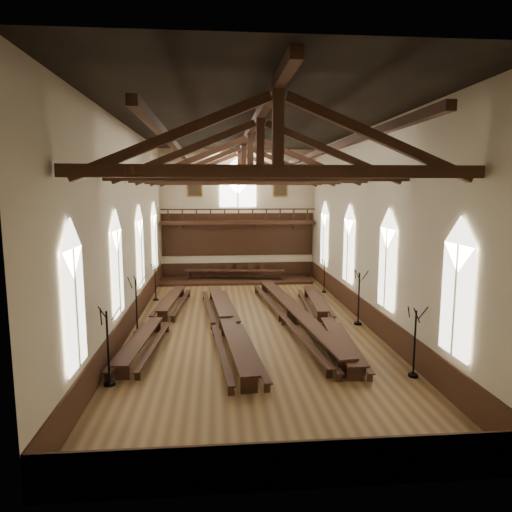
{
  "coord_description": "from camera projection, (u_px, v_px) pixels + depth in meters",
  "views": [
    {
      "loc": [
        -1.69,
        -22.56,
        6.9
      ],
      "look_at": [
        0.41,
        1.5,
        3.39
      ],
      "focal_mm": 32.0,
      "sensor_mm": 36.0,
      "label": 1
    }
  ],
  "objects": [
    {
      "name": "candelabrum_right_far",
      "position": [
        324.0,
        282.0,
        30.85
      ],
      "size": [
        0.69,
        0.68,
        2.31
      ],
      "color": "black",
      "rests_on": "ground"
    },
    {
      "name": "high_table",
      "position": [
        235.0,
        271.0,
        34.47
      ],
      "size": [
        7.55,
        1.7,
        0.7
      ],
      "color": "#361D11",
      "rests_on": "dais"
    },
    {
      "name": "wainscot_band",
      "position": [
        251.0,
        314.0,
        23.29
      ],
      "size": [
        12.0,
        26.0,
        1.2
      ],
      "color": "#391E11",
      "rests_on": "ground"
    },
    {
      "name": "dais",
      "position": [
        235.0,
        280.0,
        34.57
      ],
      "size": [
        11.4,
        2.92,
        0.19
      ],
      "primitive_type": "cube",
      "color": "#391E11",
      "rests_on": "ground"
    },
    {
      "name": "candelabrum_left_far",
      "position": [
        155.0,
        289.0,
        28.63
      ],
      "size": [
        0.71,
        0.69,
        2.38
      ],
      "color": "black",
      "rests_on": "ground"
    },
    {
      "name": "refectory_row_b",
      "position": [
        226.0,
        321.0,
        22.22
      ],
      "size": [
        2.14,
        14.53,
        0.75
      ],
      "color": "#361D11",
      "rests_on": "ground"
    },
    {
      "name": "roof_trusses",
      "position": [
        250.0,
        163.0,
        22.19
      ],
      "size": [
        11.7,
        25.7,
        2.8
      ],
      "color": "#361D11",
      "rests_on": "room_walls"
    },
    {
      "name": "ground",
      "position": [
        251.0,
        326.0,
        23.38
      ],
      "size": [
        26.0,
        26.0,
        0.0
      ],
      "primitive_type": "plane",
      "color": "brown",
      "rests_on": "ground"
    },
    {
      "name": "high_chairs",
      "position": [
        234.0,
        270.0,
        35.21
      ],
      "size": [
        4.98,
        0.48,
        1.07
      ],
      "color": "#361D11",
      "rests_on": "dais"
    },
    {
      "name": "room_walls",
      "position": [
        250.0,
        199.0,
        22.45
      ],
      "size": [
        26.0,
        26.0,
        26.0
      ],
      "color": "#BDAD8F",
      "rests_on": "ground"
    },
    {
      "name": "refectory_row_a",
      "position": [
        159.0,
        317.0,
        23.09
      ],
      "size": [
        1.87,
        13.75,
        0.67
      ],
      "color": "#361D11",
      "rests_on": "ground"
    },
    {
      "name": "portraits",
      "position": [
        238.0,
        187.0,
        35.07
      ],
      "size": [
        7.75,
        0.09,
        1.45
      ],
      "color": "brown",
      "rests_on": "room_walls"
    },
    {
      "name": "candelabrum_left_mid",
      "position": [
        137.0,
        317.0,
        21.89
      ],
      "size": [
        0.85,
        0.84,
        2.85
      ],
      "color": "black",
      "rests_on": "ground"
    },
    {
      "name": "end_window",
      "position": [
        238.0,
        186.0,
        35.05
      ],
      "size": [
        2.8,
        0.12,
        3.8
      ],
      "color": "white",
      "rests_on": "room_walls"
    },
    {
      "name": "minstrels_gallery",
      "position": [
        238.0,
        229.0,
        35.29
      ],
      "size": [
        11.8,
        1.24,
        3.7
      ],
      "color": "#361D11",
      "rests_on": "room_walls"
    },
    {
      "name": "refectory_row_c",
      "position": [
        294.0,
        312.0,
        23.81
      ],
      "size": [
        2.35,
        14.93,
        0.79
      ],
      "color": "#361D11",
      "rests_on": "ground"
    },
    {
      "name": "candelabrum_left_near",
      "position": [
        109.0,
        362.0,
        16.12
      ],
      "size": [
        0.82,
        0.87,
        2.87
      ],
      "color": "black",
      "rests_on": "ground"
    },
    {
      "name": "candelabrum_right_mid",
      "position": [
        358.0,
        308.0,
        23.44
      ],
      "size": [
        0.78,
        0.89,
        2.88
      ],
      "color": "black",
      "rests_on": "ground"
    },
    {
      "name": "side_windows",
      "position": [
        250.0,
        253.0,
        22.84
      ],
      "size": [
        11.85,
        19.8,
        4.5
      ],
      "color": "white",
      "rests_on": "room_walls"
    },
    {
      "name": "refectory_row_d",
      "position": [
        326.0,
        318.0,
        23.0
      ],
      "size": [
        1.84,
        13.79,
        0.68
      ],
      "color": "#361D11",
      "rests_on": "ground"
    },
    {
      "name": "candelabrum_right_near",
      "position": [
        414.0,
        356.0,
        16.87
      ],
      "size": [
        0.77,
        0.81,
        2.68
      ],
      "color": "black",
      "rests_on": "ground"
    }
  ]
}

